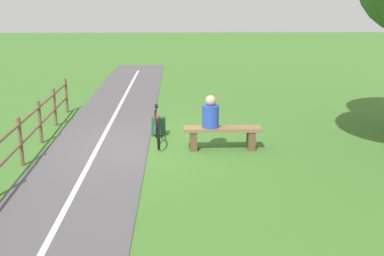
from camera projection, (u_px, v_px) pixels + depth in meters
name	position (u px, v px, depth m)	size (l,w,h in m)	color
ground_plane	(140.00, 144.00, 11.13)	(80.00, 80.00, 0.00)	#3D6B28
paved_path	(59.00, 221.00, 7.24)	(2.33, 36.00, 0.02)	#4C494C
path_centre_line	(59.00, 221.00, 7.23)	(0.10, 32.00, 0.00)	silver
bench	(222.00, 134.00, 10.68)	(1.74, 0.40, 0.52)	brown
person_seated	(211.00, 114.00, 10.55)	(0.37, 0.37, 0.73)	#2847B7
bicycle	(157.00, 128.00, 11.18)	(0.20, 1.67, 0.88)	black
backpack	(159.00, 127.00, 11.82)	(0.34, 0.31, 0.46)	#1E4C2D
fence_roadside	(8.00, 149.00, 8.78)	(0.41, 11.26, 1.02)	brown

